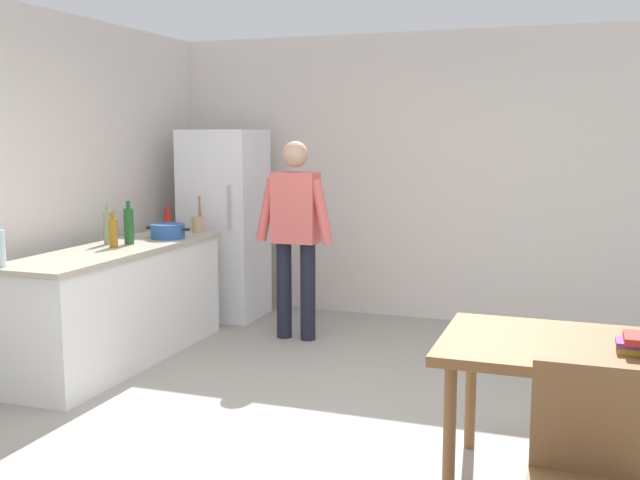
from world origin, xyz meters
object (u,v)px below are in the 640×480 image
(dining_table, at_px, (588,360))
(utensil_jar, at_px, (198,223))
(bottle_wine_green, at_px, (129,226))
(person, at_px, (295,227))
(bottle_vinegar_tall, at_px, (107,227))
(bottle_sauce_red, at_px, (167,220))
(bottle_oil_amber, at_px, (113,232))
(refrigerator, at_px, (225,224))
(bottle_water_clear, at_px, (0,248))
(chair, at_px, (587,473))
(cooking_pot, at_px, (168,231))

(dining_table, height_order, utensil_jar, utensil_jar)
(utensil_jar, height_order, bottle_wine_green, bottle_wine_green)
(person, distance_m, bottle_vinegar_tall, 1.54)
(bottle_vinegar_tall, distance_m, bottle_sauce_red, 0.91)
(utensil_jar, bearing_deg, dining_table, -32.61)
(bottle_wine_green, distance_m, bottle_oil_amber, 0.19)
(dining_table, height_order, bottle_vinegar_tall, bottle_vinegar_tall)
(bottle_wine_green, xyz_separation_m, bottle_oil_amber, (-0.01, -0.19, -0.03))
(bottle_vinegar_tall, bearing_deg, utensil_jar, 70.36)
(bottle_oil_amber, bearing_deg, bottle_wine_green, 86.27)
(bottle_sauce_red, bearing_deg, refrigerator, 66.48)
(person, height_order, bottle_water_clear, person)
(dining_table, distance_m, utensil_jar, 3.86)
(refrigerator, xyz_separation_m, bottle_wine_green, (-0.10, -1.45, 0.15))
(bottle_water_clear, bearing_deg, bottle_wine_green, 80.41)
(person, xyz_separation_m, bottle_oil_amber, (-1.06, -1.08, 0.04))
(bottle_wine_green, distance_m, bottle_water_clear, 1.18)
(bottle_wine_green, bearing_deg, bottle_sauce_red, 100.82)
(refrigerator, bearing_deg, utensil_jar, -84.73)
(utensil_jar, bearing_deg, refrigerator, 95.27)
(person, distance_m, chair, 3.93)
(dining_table, bearing_deg, utensil_jar, 147.39)
(chair, bearing_deg, bottle_vinegar_tall, 150.13)
(cooking_pot, distance_m, bottle_water_clear, 1.59)
(chair, bearing_deg, person, 128.38)
(utensil_jar, distance_m, bottle_oil_amber, 1.03)
(refrigerator, xyz_separation_m, chair, (3.30, -3.67, -0.37))
(utensil_jar, distance_m, bottle_wine_green, 0.84)
(refrigerator, bearing_deg, bottle_sauce_red, -113.52)
(dining_table, height_order, chair, chair)
(utensil_jar, relative_size, bottle_vinegar_tall, 1.00)
(bottle_wine_green, relative_size, bottle_oil_amber, 1.21)
(cooking_pot, bearing_deg, bottle_vinegar_tall, -120.09)
(bottle_sauce_red, height_order, bottle_water_clear, bottle_water_clear)
(bottle_vinegar_tall, distance_m, bottle_wine_green, 0.17)
(bottle_sauce_red, bearing_deg, utensil_jar, -3.63)
(dining_table, bearing_deg, bottle_vinegar_tall, 161.53)
(person, distance_m, dining_table, 3.20)
(bottle_vinegar_tall, xyz_separation_m, bottle_water_clear, (-0.04, -1.10, -0.01))
(refrigerator, height_order, chair, refrigerator)
(cooking_pot, bearing_deg, person, 27.92)
(bottle_sauce_red, bearing_deg, bottle_water_clear, -91.00)
(utensil_jar, bearing_deg, chair, -43.18)
(chair, distance_m, utensil_jar, 4.47)
(dining_table, distance_m, bottle_oil_amber, 3.59)
(chair, bearing_deg, bottle_oil_amber, 150.60)
(refrigerator, distance_m, dining_table, 4.27)
(cooking_pot, relative_size, bottle_vinegar_tall, 1.25)
(person, distance_m, utensil_jar, 0.90)
(dining_table, distance_m, bottle_sauce_red, 4.15)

